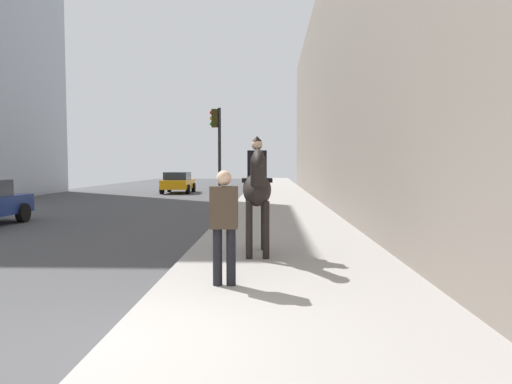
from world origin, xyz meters
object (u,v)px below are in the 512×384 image
at_px(mounted_horse_near, 257,188).
at_px(car_near_lane, 178,182).
at_px(pedestrian_greeting, 224,220).
at_px(traffic_light_near_curb, 217,143).

bearing_deg(mounted_horse_near, car_near_lane, -167.83).
xyz_separation_m(pedestrian_greeting, traffic_light_near_curb, (11.07, 1.40, 1.65)).
bearing_deg(mounted_horse_near, traffic_light_near_curb, -171.66).
distance_m(pedestrian_greeting, car_near_lane, 24.80).
distance_m(pedestrian_greeting, traffic_light_near_curb, 11.28).
bearing_deg(traffic_light_near_curb, car_near_lane, 18.01).
relative_size(mounted_horse_near, traffic_light_near_curb, 0.57).
xyz_separation_m(car_near_lane, traffic_light_near_curb, (-13.08, -4.25, 1.99)).
bearing_deg(car_near_lane, mounted_horse_near, -165.75).
height_order(car_near_lane, traffic_light_near_curb, traffic_light_near_curb).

